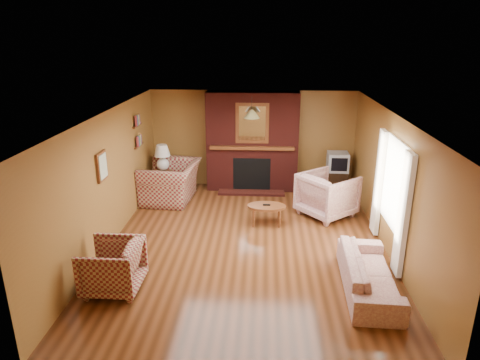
# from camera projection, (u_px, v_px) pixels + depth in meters

# --- Properties ---
(floor) EXTENTS (6.50, 6.50, 0.00)m
(floor) POSITION_uv_depth(u_px,v_px,m) (247.00, 243.00, 7.93)
(floor) COLOR #43220E
(floor) RESTS_ON ground
(ceiling) EXTENTS (6.50, 6.50, 0.00)m
(ceiling) POSITION_uv_depth(u_px,v_px,m) (248.00, 115.00, 7.14)
(ceiling) COLOR silver
(ceiling) RESTS_ON wall_back
(wall_back) EXTENTS (6.50, 0.00, 6.50)m
(wall_back) POSITION_uv_depth(u_px,v_px,m) (253.00, 139.00, 10.60)
(wall_back) COLOR olive
(wall_back) RESTS_ON floor
(wall_front) EXTENTS (6.50, 0.00, 6.50)m
(wall_front) POSITION_uv_depth(u_px,v_px,m) (234.00, 285.00, 4.47)
(wall_front) COLOR olive
(wall_front) RESTS_ON floor
(wall_left) EXTENTS (0.00, 6.50, 6.50)m
(wall_left) POSITION_uv_depth(u_px,v_px,m) (108.00, 180.00, 7.67)
(wall_left) COLOR olive
(wall_left) RESTS_ON floor
(wall_right) EXTENTS (0.00, 6.50, 6.50)m
(wall_right) POSITION_uv_depth(u_px,v_px,m) (391.00, 185.00, 7.40)
(wall_right) COLOR olive
(wall_right) RESTS_ON floor
(fireplace) EXTENTS (2.20, 0.82, 2.40)m
(fireplace) POSITION_uv_depth(u_px,v_px,m) (252.00, 142.00, 10.36)
(fireplace) COLOR #48130F
(fireplace) RESTS_ON floor
(window_right) EXTENTS (0.10, 1.85, 2.00)m
(window_right) POSITION_uv_depth(u_px,v_px,m) (391.00, 193.00, 7.24)
(window_right) COLOR beige
(window_right) RESTS_ON wall_right
(bookshelf) EXTENTS (0.09, 0.55, 0.71)m
(bookshelf) POSITION_uv_depth(u_px,v_px,m) (139.00, 131.00, 9.31)
(bookshelf) COLOR brown
(bookshelf) RESTS_ON wall_left
(botanical_print) EXTENTS (0.05, 0.40, 0.50)m
(botanical_print) POSITION_uv_depth(u_px,v_px,m) (102.00, 166.00, 7.27)
(botanical_print) COLOR brown
(botanical_print) RESTS_ON wall_left
(pendant_light) EXTENTS (0.36, 0.36, 0.48)m
(pendant_light) POSITION_uv_depth(u_px,v_px,m) (252.00, 114.00, 9.44)
(pendant_light) COLOR black
(pendant_light) RESTS_ON ceiling
(plaid_loveseat) EXTENTS (1.29, 1.45, 0.89)m
(plaid_loveseat) POSITION_uv_depth(u_px,v_px,m) (171.00, 182.00, 9.87)
(plaid_loveseat) COLOR maroon
(plaid_loveseat) RESTS_ON floor
(plaid_armchair) EXTENTS (0.85, 0.83, 0.77)m
(plaid_armchair) POSITION_uv_depth(u_px,v_px,m) (112.00, 267.00, 6.39)
(plaid_armchair) COLOR maroon
(plaid_armchair) RESTS_ON floor
(floral_sofa) EXTENTS (0.81, 1.90, 0.55)m
(floral_sofa) POSITION_uv_depth(u_px,v_px,m) (369.00, 273.00, 6.43)
(floral_sofa) COLOR beige
(floral_sofa) RESTS_ON floor
(floral_armchair) EXTENTS (1.42, 1.42, 0.93)m
(floral_armchair) POSITION_uv_depth(u_px,v_px,m) (327.00, 195.00, 9.01)
(floral_armchair) COLOR beige
(floral_armchair) RESTS_ON floor
(coffee_table) EXTENTS (0.77, 0.48, 0.43)m
(coffee_table) POSITION_uv_depth(u_px,v_px,m) (267.00, 208.00, 8.62)
(coffee_table) COLOR brown
(coffee_table) RESTS_ON floor
(side_table) EXTENTS (0.48, 0.48, 0.61)m
(side_table) POSITION_uv_depth(u_px,v_px,m) (164.00, 182.00, 10.25)
(side_table) COLOR brown
(side_table) RESTS_ON floor
(table_lamp) EXTENTS (0.38, 0.38, 0.62)m
(table_lamp) POSITION_uv_depth(u_px,v_px,m) (162.00, 156.00, 10.04)
(table_lamp) COLOR white
(table_lamp) RESTS_ON side_table
(tv_stand) EXTENTS (0.55, 0.51, 0.56)m
(tv_stand) POSITION_uv_depth(u_px,v_px,m) (336.00, 182.00, 10.36)
(tv_stand) COLOR black
(tv_stand) RESTS_ON floor
(crt_tv) EXTENTS (0.49, 0.49, 0.45)m
(crt_tv) POSITION_uv_depth(u_px,v_px,m) (338.00, 162.00, 10.19)
(crt_tv) COLOR #9D9FA4
(crt_tv) RESTS_ON tv_stand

